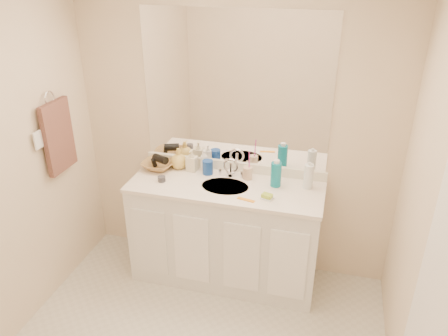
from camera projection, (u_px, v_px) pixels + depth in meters
name	position (u px, v px, depth m)	size (l,w,h in m)	color
wall_back	(235.00, 134.00, 3.50)	(2.60, 0.02, 2.40)	beige
wall_right	(435.00, 258.00, 2.06)	(0.02, 2.60, 2.40)	beige
vanity_cabinet	(226.00, 233.00, 3.60)	(1.50, 0.55, 0.85)	white
countertop	(226.00, 187.00, 3.40)	(1.52, 0.57, 0.03)	white
backsplash	(234.00, 166.00, 3.61)	(1.52, 0.03, 0.08)	white
sink_basin	(225.00, 187.00, 3.39)	(0.37, 0.37, 0.02)	silver
faucet	(231.00, 170.00, 3.51)	(0.02, 0.02, 0.11)	silver
mirror	(235.00, 90.00, 3.33)	(1.48, 0.01, 1.20)	white
blue_mug	(208.00, 167.00, 3.55)	(0.09, 0.09, 0.12)	#163F98
tan_cup	(248.00, 173.00, 3.47)	(0.07, 0.07, 0.10)	beige
toothbrush	(249.00, 162.00, 3.42)	(0.01, 0.01, 0.19)	#E03BA8
mouthwash_bottle	(276.00, 174.00, 3.34)	(0.08, 0.08, 0.19)	#0C7893
clear_pump_bottle	(308.00, 176.00, 3.32)	(0.07, 0.07, 0.19)	white
soap_dish	(267.00, 198.00, 3.20)	(0.09, 0.07, 0.01)	white
green_soap	(267.00, 196.00, 3.19)	(0.07, 0.05, 0.03)	#9FC12F
orange_comb	(246.00, 200.00, 3.19)	(0.14, 0.03, 0.01)	orange
dark_jar	(162.00, 179.00, 3.44)	(0.06, 0.06, 0.04)	#3B3A42
soap_bottle_white	(204.00, 160.00, 3.60)	(0.07, 0.07, 0.18)	white
soap_bottle_cream	(192.00, 160.00, 3.59)	(0.08, 0.08, 0.18)	beige
soap_bottle_yellow	(179.00, 158.00, 3.63)	(0.14, 0.14, 0.18)	#D3B252
wicker_basket	(159.00, 165.00, 3.65)	(0.26, 0.26, 0.06)	olive
hair_dryer	(160.00, 159.00, 3.62)	(0.06, 0.06, 0.13)	black
towel_ring	(49.00, 98.00, 3.19)	(0.11, 0.11, 0.01)	silver
hand_towel	(58.00, 137.00, 3.31)	(0.04, 0.32, 0.55)	#462B25
switch_plate	(38.00, 140.00, 3.12)	(0.01, 0.09, 0.13)	white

